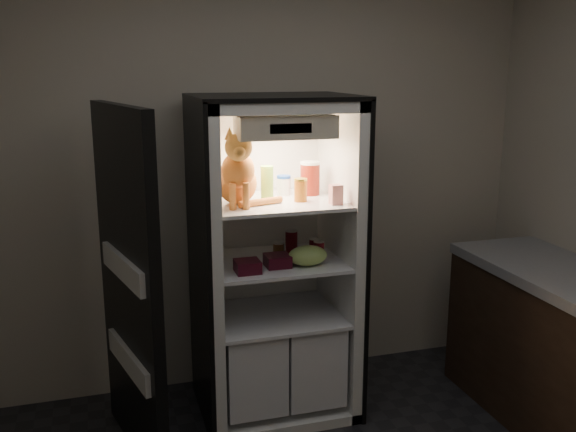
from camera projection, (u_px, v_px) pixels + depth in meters
The scene contains 16 objects.
room_shell at pixel (374, 183), 2.30m from camera, with size 3.60×3.60×3.60m.
refrigerator at pixel (273, 281), 3.78m from camera, with size 0.90×0.72×1.88m.
fridge_door at pixel (129, 290), 3.27m from camera, with size 0.26×0.86×1.85m.
tabby_cat at pixel (238, 175), 3.46m from camera, with size 0.37×0.43×0.44m.
parmesan_shaker at pixel (267, 183), 3.61m from camera, with size 0.07×0.07×0.19m.
mayo_tub at pixel (284, 185), 3.75m from camera, with size 0.08×0.08×0.12m.
salsa_jar at pixel (301, 190), 3.56m from camera, with size 0.07×0.07×0.13m.
pepper_jar at pixel (310, 178), 3.74m from camera, with size 0.12×0.12×0.20m.
cream_carton at pixel (336, 194), 3.49m from camera, with size 0.06×0.06×0.11m, color silver.
soda_can_a at pixel (291, 241), 3.82m from camera, with size 0.07×0.07×0.13m.
soda_can_b at pixel (314, 248), 3.73m from camera, with size 0.06×0.06×0.11m.
soda_can_c at pixel (319, 251), 3.66m from camera, with size 0.06×0.06×0.11m.
condiment_jar at pixel (279, 249), 3.74m from camera, with size 0.06×0.06×0.09m.
grape_bag at pixel (308, 256), 3.58m from camera, with size 0.22×0.16×0.11m, color #81AA4F.
berry_box_left at pixel (247, 266), 3.46m from camera, with size 0.13×0.13×0.07m, color #430B16.
berry_box_right at pixel (277, 261), 3.56m from camera, with size 0.13×0.13×0.07m, color #430B16.
Camera 1 is at (-0.95, -2.08, 2.03)m, focal length 40.00 mm.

